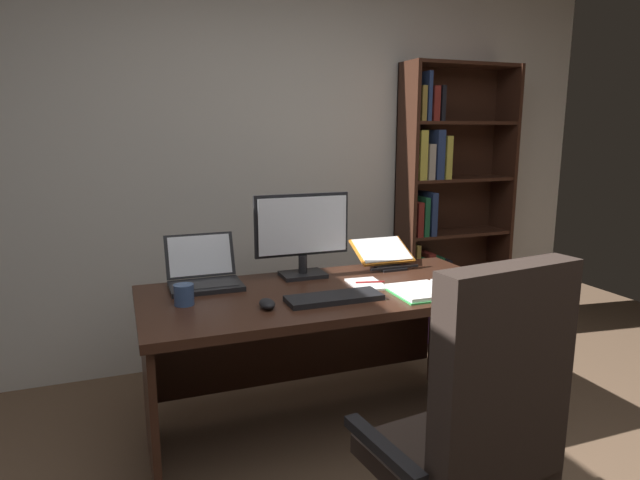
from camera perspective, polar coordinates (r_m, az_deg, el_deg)
wall_back at (r=3.51m, az=-5.38°, el=8.56°), size 4.65×0.12×2.59m
desk at (r=2.66m, az=-0.00°, el=-8.92°), size 1.68×0.78×0.74m
bookshelf at (r=3.85m, az=12.69°, el=2.69°), size 0.81×0.26×1.91m
office_chair at (r=1.92m, az=15.62°, el=-20.56°), size 0.65×0.60×1.10m
monitor at (r=2.71m, az=-1.87°, el=0.52°), size 0.49×0.16×0.42m
laptop at (r=2.64m, az=-12.07°, el=-3.65°), size 0.33×0.31×0.23m
keyboard at (r=2.38m, az=1.48°, el=-6.09°), size 0.42×0.15×0.02m
computer_mouse at (r=2.28m, az=-5.57°, el=-6.67°), size 0.06×0.10×0.04m
reading_stand_with_book at (r=2.98m, az=6.66°, el=-1.38°), size 0.31×0.27×0.13m
open_binder at (r=2.57m, az=12.80°, el=-5.03°), size 0.49×0.28×0.02m
notepad at (r=2.61m, az=4.88°, el=-4.64°), size 0.17×0.22×0.01m
pen at (r=2.62m, az=5.28°, el=-4.41°), size 0.14×0.04×0.01m
coffee_mug at (r=2.38m, az=-14.07°, el=-5.59°), size 0.08×0.08×0.09m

